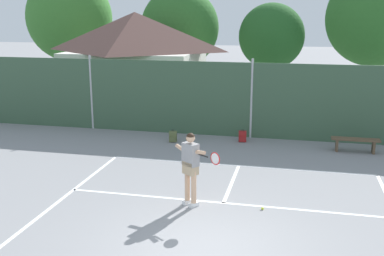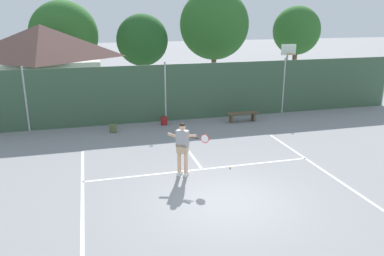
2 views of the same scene
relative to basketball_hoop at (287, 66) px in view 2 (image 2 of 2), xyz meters
name	(u,v)px [view 2 (image 2 of 2)]	position (x,y,z in m)	size (l,w,h in m)	color
ground_plane	(226,201)	(-7.47, -10.53, -2.31)	(120.00, 120.00, 0.00)	gray
court_markings	(219,191)	(-7.47, -9.88, -2.31)	(8.30, 11.10, 0.01)	white
chainlink_fence	(165,93)	(-7.47, -1.53, -0.88)	(26.09, 0.09, 3.01)	#38563D
basketball_hoop	(287,66)	(0.00, 0.00, 0.00)	(0.90, 0.67, 3.55)	#9E9EA3
clubhouse_building	(44,67)	(-13.46, 2.49, 0.12)	(6.41, 5.26, 4.69)	silver
treeline_backdrop	(115,30)	(-9.14, 7.21, 1.80)	(28.20, 4.61, 6.91)	brown
tennis_player	(183,144)	(-8.24, -8.36, -1.20)	(1.26, 0.80, 1.85)	silver
tennis_ball	(230,168)	(-6.49, -8.25, -2.28)	(0.07, 0.07, 0.07)	#CCE033
backpack_olive	(113,128)	(-10.20, -2.82, -2.12)	(0.31, 0.28, 0.46)	#566038
backpack_red	(164,121)	(-7.70, -2.22, -2.12)	(0.30, 0.27, 0.46)	maroon
courtside_bench	(242,115)	(-3.78, -2.68, -1.95)	(1.60, 0.36, 0.48)	brown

